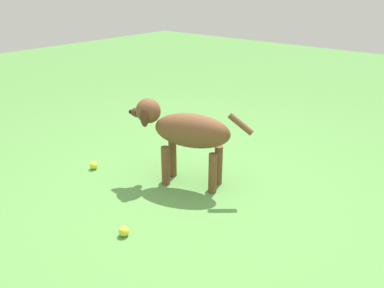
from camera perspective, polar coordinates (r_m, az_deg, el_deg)
ground at (r=2.78m, az=1.23°, el=-8.41°), size 14.00×14.00×0.00m
dog at (r=2.81m, az=-1.09°, el=1.94°), size 0.44×0.92×0.66m
tennis_ball_0 at (r=3.29m, az=-14.60°, el=-3.14°), size 0.07×0.07×0.07m
tennis_ball_1 at (r=2.45m, az=-10.23°, el=-12.79°), size 0.07×0.07×0.07m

